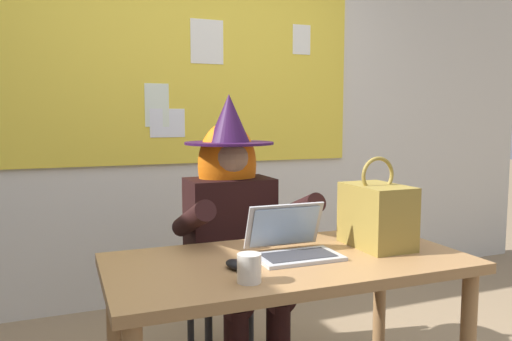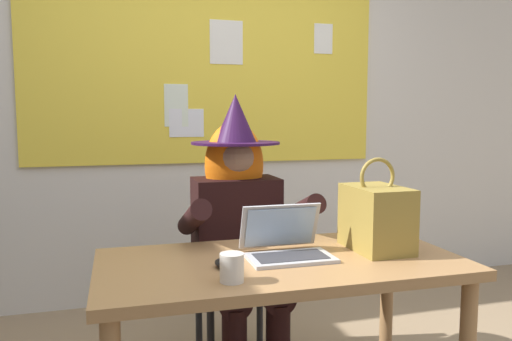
% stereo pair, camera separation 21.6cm
% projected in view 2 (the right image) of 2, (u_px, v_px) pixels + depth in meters
% --- Properties ---
extents(wall_back_bulletin, '(6.00, 1.85, 3.00)m').
position_uv_depth(wall_back_bulletin, '(207.00, 81.00, 3.42)').
color(wall_back_bulletin, silver).
rests_on(wall_back_bulletin, ground).
extents(desk_main, '(1.39, 0.71, 0.72)m').
position_uv_depth(desk_main, '(281.00, 283.00, 1.91)').
color(desk_main, '#A37547').
rests_on(desk_main, ground).
extents(chair_at_desk, '(0.42, 0.42, 0.89)m').
position_uv_depth(chair_at_desk, '(233.00, 265.00, 2.59)').
color(chair_at_desk, black).
rests_on(chair_at_desk, ground).
extents(person_costumed, '(0.59, 0.68, 1.37)m').
position_uv_depth(person_costumed, '(239.00, 217.00, 2.44)').
color(person_costumed, black).
rests_on(person_costumed, ground).
extents(laptop, '(0.33, 0.27, 0.20)m').
position_uv_depth(laptop, '(286.00, 245.00, 1.93)').
color(laptop, '#B7B7BC').
rests_on(laptop, desk_main).
extents(computer_mouse, '(0.09, 0.12, 0.03)m').
position_uv_depth(computer_mouse, '(225.00, 264.00, 1.77)').
color(computer_mouse, black).
rests_on(computer_mouse, desk_main).
extents(handbag, '(0.20, 0.30, 0.38)m').
position_uv_depth(handbag, '(376.00, 217.00, 2.02)').
color(handbag, olive).
rests_on(handbag, desk_main).
extents(coffee_mug, '(0.08, 0.08, 0.09)m').
position_uv_depth(coffee_mug, '(232.00, 268.00, 1.63)').
color(coffee_mug, silver).
rests_on(coffee_mug, desk_main).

